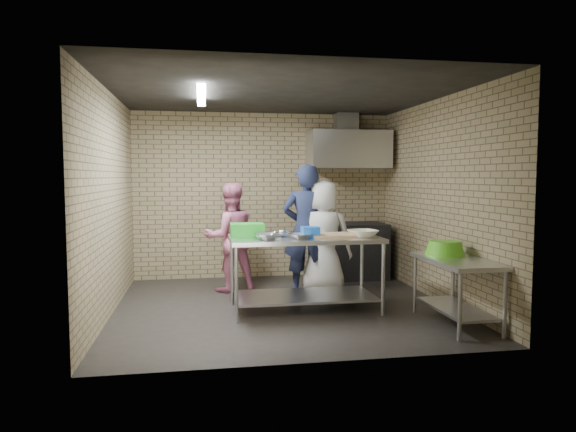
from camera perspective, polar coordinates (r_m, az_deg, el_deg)
The scene contains 26 objects.
floor at distance 6.64m, azimuth -0.57°, elevation -10.09°, with size 4.20×4.20×0.00m, color black.
ceiling at distance 6.51m, azimuth -0.59°, elevation 13.59°, with size 4.20×4.20×0.00m, color black.
back_wall at distance 8.41m, azimuth -2.73°, elevation 2.29°, with size 4.20×0.06×2.70m, color #998360.
front_wall at distance 4.47m, azimuth 3.46°, elevation 0.37°, with size 4.20×0.06×2.70m, color #998360.
left_wall at distance 6.45m, azimuth -19.35°, elevation 1.38°, with size 0.06×4.00×2.70m, color #998360.
right_wall at distance 7.07m, azimuth 16.48°, elevation 1.70°, with size 0.06×4.00×2.70m, color #998360.
prep_table at distance 6.37m, azimuth 1.86°, elevation -6.45°, with size 1.85×0.92×0.92m, color silver.
side_counter at distance 6.09m, azimuth 18.30°, elevation -8.03°, with size 0.60×1.20×0.75m, color silver.
stove at distance 8.42m, azimuth 6.76°, elevation -3.88°, with size 1.20×0.70×0.90m, color black.
range_hood at distance 8.40m, azimuth 6.77°, elevation 7.38°, with size 1.30×0.60×0.60m, color silver.
hood_duct at distance 8.57m, azimuth 6.51°, elevation 10.34°, with size 0.35×0.30×0.30m, color #A5A8AD.
wall_shelf at distance 8.66m, azimuth 8.32°, elevation 6.08°, with size 0.80×0.20×0.04m, color #3F2B19.
fluorescent_fixture at distance 6.42m, azimuth -9.68°, elevation 13.11°, with size 0.10×1.25×0.08m, color white.
green_crate at distance 6.31m, azimuth -4.59°, elevation -1.58°, with size 0.41×0.31×0.16m, color green.
blue_tub at distance 6.21m, azimuth 2.51°, elevation -1.81°, with size 0.21×0.21×0.13m, color blue.
cutting_board at distance 6.36m, azimuth 5.00°, elevation -2.14°, with size 0.56×0.43×0.03m, color tan.
mixing_bowl_a at distance 6.02m, azimuth -2.42°, elevation -2.31°, with size 0.29×0.29×0.07m, color #B4B7BB.
mixing_bowl_b at distance 6.30m, azimuth -0.90°, elevation -2.02°, with size 0.22×0.22×0.07m, color silver.
mixing_bowl_c at distance 6.07m, azimuth 1.36°, elevation -2.28°, with size 0.27×0.27×0.07m, color #B8BCC0.
ceramic_bowl at distance 6.33m, azimuth 8.37°, elevation -1.94°, with size 0.35×0.35×0.09m, color beige.
green_basin at distance 6.22m, azimuth 17.16°, elevation -3.44°, with size 0.46×0.46×0.17m, color #59C626, non-canonical shape.
bottle_red at distance 8.59m, azimuth 6.73°, elevation 6.85°, with size 0.07×0.07×0.18m, color #B22619.
bottle_green at distance 8.71m, azimuth 9.27°, elevation 6.69°, with size 0.06×0.06×0.15m, color green.
man_navy at distance 7.18m, azimuth 2.06°, elevation -1.54°, with size 0.67×0.44×1.84m, color black.
woman_pink at distance 7.44m, azimuth -6.51°, elevation -2.38°, with size 0.76×0.60×1.57m, color #C96A8C.
woman_white at distance 7.19m, azimuth 4.03°, elevation -2.44°, with size 0.79×0.51×1.61m, color silver.
Camera 1 is at (-1.01, -6.34, 1.67)m, focal length 31.76 mm.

